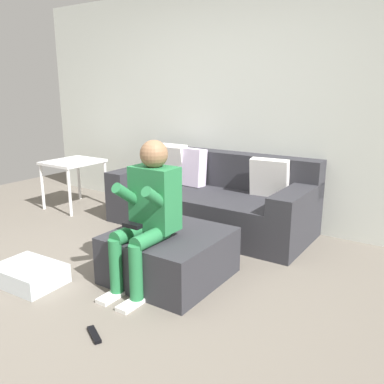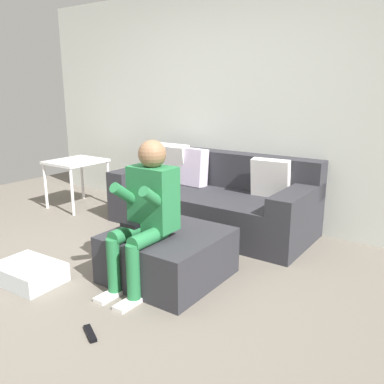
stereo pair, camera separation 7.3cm
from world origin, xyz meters
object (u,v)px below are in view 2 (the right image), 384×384
at_px(couch_sectional, 212,199).
at_px(person_seated, 147,206).
at_px(side_table, 76,166).
at_px(ottoman, 168,255).
at_px(storage_bin, 29,273).
at_px(remote_near_ottoman, 90,333).

distance_m(couch_sectional, person_seated, 1.49).
bearing_deg(side_table, ottoman, -22.71).
bearing_deg(person_seated, couch_sectional, 102.79).
relative_size(person_seated, storage_bin, 2.15).
bearing_deg(couch_sectional, person_seated, -77.21).
bearing_deg(remote_near_ottoman, couch_sectional, 130.01).
relative_size(ottoman, person_seated, 0.75).
relative_size(couch_sectional, side_table, 3.38).
height_order(side_table, remote_near_ottoman, side_table).
bearing_deg(couch_sectional, ottoman, -73.30).
distance_m(ottoman, person_seated, 0.48).
distance_m(storage_bin, side_table, 2.12).
xyz_separation_m(couch_sectional, ottoman, (0.37, -1.24, -0.12)).
bearing_deg(remote_near_ottoman, person_seated, 129.07).
relative_size(couch_sectional, remote_near_ottoman, 11.97).
bearing_deg(couch_sectional, storage_bin, -103.69).
height_order(ottoman, side_table, side_table).
height_order(person_seated, side_table, person_seated).
height_order(couch_sectional, side_table, couch_sectional).
height_order(couch_sectional, storage_bin, couch_sectional).
relative_size(ottoman, storage_bin, 1.62).
height_order(couch_sectional, person_seated, person_seated).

